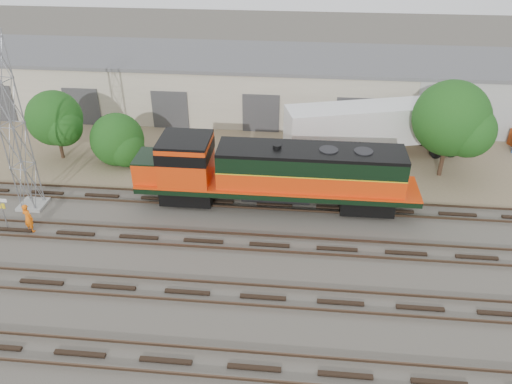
# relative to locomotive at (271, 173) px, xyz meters

# --- Properties ---
(ground) EXTENTS (140.00, 140.00, 0.00)m
(ground) POSITION_rel_locomotive_xyz_m (-3.76, -6.00, -2.52)
(ground) COLOR #47423A
(ground) RESTS_ON ground
(dirt_strip) EXTENTS (80.00, 16.00, 0.02)m
(dirt_strip) POSITION_rel_locomotive_xyz_m (-3.76, 9.00, -2.51)
(dirt_strip) COLOR #726047
(dirt_strip) RESTS_ON ground
(tracks) EXTENTS (80.00, 20.40, 0.28)m
(tracks) POSITION_rel_locomotive_xyz_m (-3.76, -9.00, -2.44)
(tracks) COLOR black
(tracks) RESTS_ON ground
(warehouse) EXTENTS (58.40, 10.40, 5.30)m
(warehouse) POSITION_rel_locomotive_xyz_m (-3.72, 16.98, 0.14)
(warehouse) COLOR beige
(warehouse) RESTS_ON ground
(locomotive) EXTENTS (18.40, 3.23, 4.42)m
(locomotive) POSITION_rel_locomotive_xyz_m (0.00, 0.00, 0.00)
(locomotive) COLOR black
(locomotive) RESTS_ON tracks
(signal_tower) EXTENTS (1.71, 1.71, 11.58)m
(signal_tower) POSITION_rel_locomotive_xyz_m (-15.93, -1.60, 3.12)
(signal_tower) COLOR gray
(signal_tower) RESTS_ON ground
(sign_post) EXTENTS (0.91, 0.08, 2.23)m
(sign_post) POSITION_rel_locomotive_xyz_m (-16.25, -4.30, -0.96)
(sign_post) COLOR gray
(sign_post) RESTS_ON ground
(worker) EXTENTS (0.82, 0.67, 1.95)m
(worker) POSITION_rel_locomotive_xyz_m (-14.65, -4.43, -1.54)
(worker) COLOR orange
(worker) RESTS_ON ground
(semi_trailer) EXTENTS (14.25, 6.44, 4.31)m
(semi_trailer) POSITION_rel_locomotive_xyz_m (7.83, 8.17, 0.19)
(semi_trailer) COLOR white
(semi_trailer) RESTS_ON ground
(tree_west) EXTENTS (4.41, 4.20, 5.49)m
(tree_west) POSITION_rel_locomotive_xyz_m (-16.73, 5.20, 0.77)
(tree_west) COLOR #382619
(tree_west) RESTS_ON ground
(tree_mid) EXTENTS (4.30, 4.09, 4.09)m
(tree_mid) POSITION_rel_locomotive_xyz_m (-12.06, 5.22, -0.82)
(tree_mid) COLOR #382619
(tree_mid) RESTS_ON ground
(tree_east) EXTENTS (5.62, 5.35, 7.23)m
(tree_east) POSITION_rel_locomotive_xyz_m (12.46, 5.19, 1.89)
(tree_east) COLOR #382619
(tree_east) RESTS_ON ground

